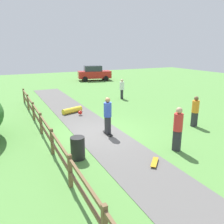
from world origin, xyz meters
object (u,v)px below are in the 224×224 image
trash_bin (78,148)px  bystander_white (122,88)px  skater_riding (108,114)px  bystander_red (178,127)px  parked_car_red (94,73)px  skater_fallen (73,110)px  skateboard_loose (155,162)px  bystander_orange (195,110)px

trash_bin → bystander_white: size_ratio=0.54×
skater_riding → bystander_red: skater_riding is taller
bystander_red → parked_car_red: parked_car_red is taller
skater_riding → bystander_red: bearing=-57.6°
skater_fallen → parked_car_red: (7.13, 13.94, 0.76)m
trash_bin → skater_fallen: trash_bin is taller
skateboard_loose → bystander_red: (1.56, 0.59, 0.97)m
bystander_orange → parked_car_red: 19.51m
bystander_orange → bystander_white: bearing=91.5°
skateboard_loose → bystander_white: bystander_white is taller
bystander_orange → parked_car_red: size_ratio=0.38×
skater_riding → parked_car_red: 19.68m
bystander_red → bystander_orange: 3.60m
bystander_red → trash_bin: bearing=164.4°
bystander_red → skater_fallen: bearing=106.8°
skater_riding → parked_car_red: parked_car_red is taller
skater_fallen → bystander_orange: (5.26, -5.47, 0.73)m
trash_bin → bystander_white: bearing=52.7°
skater_fallen → bystander_white: size_ratio=0.88×
skater_fallen → parked_car_red: size_ratio=0.33×
trash_bin → skateboard_loose: trash_bin is taller
bystander_red → skateboard_loose: bearing=-159.2°
skater_fallen → trash_bin: bearing=-105.1°
skateboard_loose → bystander_red: 1.92m
skater_riding → bystander_red: size_ratio=1.00×
skater_fallen → bystander_red: (2.26, -7.47, 0.85)m
bystander_red → bystander_orange: bearing=33.7°
bystander_orange → skateboard_loose: bearing=-150.4°
trash_bin → skater_riding: size_ratio=0.48×
skateboard_loose → parked_car_red: parked_car_red is taller
trash_bin → bystander_red: size_ratio=0.48×
trash_bin → skater_fallen: bearing=74.9°
trash_bin → skater_riding: bearing=40.2°
bystander_red → parked_car_red: (4.87, 21.41, -0.09)m
bystander_red → skater_riding: bearing=122.4°
bystander_white → parked_car_red: bearing=79.7°
trash_bin → bystander_orange: 7.05m
trash_bin → bystander_orange: bearing=7.2°
parked_car_red → bystander_white: bearing=-100.3°
skater_fallen → bystander_red: 7.85m
bystander_white → parked_car_red: 11.62m
skater_fallen → skateboard_loose: 8.09m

